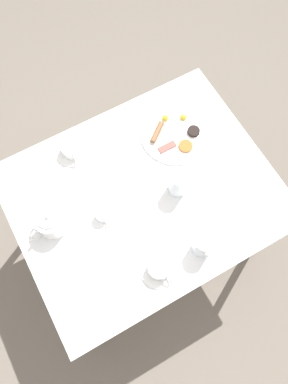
{
  "coord_description": "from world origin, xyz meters",
  "views": [
    {
      "loc": [
        0.49,
        -0.27,
        2.24
      ],
      "look_at": [
        0.0,
        0.0,
        0.76
      ],
      "focal_mm": 35.0,
      "sensor_mm": 36.0,
      "label": 1
    }
  ],
  "objects_px": {
    "breakfast_plate": "(175,133)",
    "water_glass_tall": "(204,244)",
    "teapot_near": "(51,221)",
    "napkin_folded": "(97,303)",
    "water_glass_short": "(179,183)",
    "teacup_with_saucer_right": "(159,269)",
    "knife_by_plate": "(112,180)",
    "teacup_with_saucer_left": "(71,149)",
    "fork_by_plate": "(225,175)",
    "spoon_for_tea": "(143,213)",
    "creamer_jug": "(102,215)"
  },
  "relations": [
    {
      "from": "teacup_with_saucer_left",
      "to": "napkin_folded",
      "type": "relative_size",
      "value": 0.86
    },
    {
      "from": "teapot_near",
      "to": "knife_by_plate",
      "type": "bearing_deg",
      "value": -5.41
    },
    {
      "from": "water_glass_tall",
      "to": "knife_by_plate",
      "type": "xyz_separation_m",
      "value": [
        -0.44,
        -0.18,
        -0.06
      ]
    },
    {
      "from": "breakfast_plate",
      "to": "napkin_folded",
      "type": "bearing_deg",
      "value": -52.62
    },
    {
      "from": "napkin_folded",
      "to": "spoon_for_tea",
      "type": "bearing_deg",
      "value": 124.6
    },
    {
      "from": "teapot_near",
      "to": "knife_by_plate",
      "type": "distance_m",
      "value": 0.31
    },
    {
      "from": "breakfast_plate",
      "to": "fork_by_plate",
      "type": "height_order",
      "value": "breakfast_plate"
    },
    {
      "from": "teapot_near",
      "to": "water_glass_tall",
      "type": "bearing_deg",
      "value": -54.63
    },
    {
      "from": "teacup_with_saucer_left",
      "to": "water_glass_tall",
      "type": "distance_m",
      "value": 0.7
    },
    {
      "from": "breakfast_plate",
      "to": "creamer_jug",
      "type": "xyz_separation_m",
      "value": [
        0.19,
        -0.47,
        0.02
      ]
    },
    {
      "from": "teapot_near",
      "to": "teacup_with_saucer_right",
      "type": "distance_m",
      "value": 0.47
    },
    {
      "from": "breakfast_plate",
      "to": "knife_by_plate",
      "type": "height_order",
      "value": "breakfast_plate"
    },
    {
      "from": "water_glass_tall",
      "to": "creamer_jug",
      "type": "bearing_deg",
      "value": -136.97
    },
    {
      "from": "water_glass_short",
      "to": "spoon_for_tea",
      "type": "height_order",
      "value": "water_glass_short"
    },
    {
      "from": "teacup_with_saucer_left",
      "to": "creamer_jug",
      "type": "height_order",
      "value": "teacup_with_saucer_left"
    },
    {
      "from": "napkin_folded",
      "to": "fork_by_plate",
      "type": "bearing_deg",
      "value": 105.92
    },
    {
      "from": "water_glass_tall",
      "to": "spoon_for_tea",
      "type": "height_order",
      "value": "water_glass_tall"
    },
    {
      "from": "teapot_near",
      "to": "water_glass_tall",
      "type": "xyz_separation_m",
      "value": [
        0.38,
        0.48,
        0.01
      ]
    },
    {
      "from": "teacup_with_saucer_left",
      "to": "water_glass_short",
      "type": "distance_m",
      "value": 0.5
    },
    {
      "from": "water_glass_tall",
      "to": "spoon_for_tea",
      "type": "distance_m",
      "value": 0.28
    },
    {
      "from": "teacup_with_saucer_left",
      "to": "water_glass_tall",
      "type": "height_order",
      "value": "water_glass_tall"
    },
    {
      "from": "spoon_for_tea",
      "to": "water_glass_short",
      "type": "bearing_deg",
      "value": 98.33
    },
    {
      "from": "creamer_jug",
      "to": "spoon_for_tea",
      "type": "bearing_deg",
      "value": 65.77
    },
    {
      "from": "water_glass_tall",
      "to": "knife_by_plate",
      "type": "distance_m",
      "value": 0.48
    },
    {
      "from": "breakfast_plate",
      "to": "water_glass_tall",
      "type": "bearing_deg",
      "value": -19.15
    },
    {
      "from": "creamer_jug",
      "to": "napkin_folded",
      "type": "distance_m",
      "value": 0.35
    },
    {
      "from": "knife_by_plate",
      "to": "teacup_with_saucer_right",
      "type": "bearing_deg",
      "value": -1.77
    },
    {
      "from": "creamer_jug",
      "to": "teacup_with_saucer_right",
      "type": "bearing_deg",
      "value": 17.5
    },
    {
      "from": "teacup_with_saucer_right",
      "to": "fork_by_plate",
      "type": "distance_m",
      "value": 0.51
    },
    {
      "from": "breakfast_plate",
      "to": "spoon_for_tea",
      "type": "distance_m",
      "value": 0.41
    },
    {
      "from": "teapot_near",
      "to": "napkin_folded",
      "type": "height_order",
      "value": "teapot_near"
    },
    {
      "from": "water_glass_tall",
      "to": "fork_by_plate",
      "type": "relative_size",
      "value": 0.84
    },
    {
      "from": "teapot_near",
      "to": "water_glass_short",
      "type": "relative_size",
      "value": 1.59
    },
    {
      "from": "breakfast_plate",
      "to": "spoon_for_tea",
      "type": "xyz_separation_m",
      "value": [
        0.26,
        -0.31,
        -0.01
      ]
    },
    {
      "from": "water_glass_short",
      "to": "water_glass_tall",
      "type": "bearing_deg",
      "value": -9.96
    },
    {
      "from": "water_glass_tall",
      "to": "creamer_jug",
      "type": "xyz_separation_m",
      "value": [
        -0.31,
        -0.29,
        -0.03
      ]
    },
    {
      "from": "teacup_with_saucer_left",
      "to": "napkin_folded",
      "type": "xyz_separation_m",
      "value": [
        0.64,
        -0.2,
        -0.02
      ]
    },
    {
      "from": "teapot_near",
      "to": "knife_by_plate",
      "type": "xyz_separation_m",
      "value": [
        -0.06,
        0.3,
        -0.05
      ]
    },
    {
      "from": "teacup_with_saucer_left",
      "to": "spoon_for_tea",
      "type": "distance_m",
      "value": 0.43
    },
    {
      "from": "water_glass_tall",
      "to": "spoon_for_tea",
      "type": "relative_size",
      "value": 0.92
    },
    {
      "from": "teacup_with_saucer_right",
      "to": "knife_by_plate",
      "type": "bearing_deg",
      "value": 178.23
    },
    {
      "from": "creamer_jug",
      "to": "fork_by_plate",
      "type": "height_order",
      "value": "creamer_jug"
    },
    {
      "from": "teacup_with_saucer_left",
      "to": "water_glass_short",
      "type": "bearing_deg",
      "value": 39.99
    },
    {
      "from": "knife_by_plate",
      "to": "spoon_for_tea",
      "type": "xyz_separation_m",
      "value": [
        0.2,
        0.05,
        -0.0
      ]
    },
    {
      "from": "fork_by_plate",
      "to": "water_glass_short",
      "type": "bearing_deg",
      "value": -102.39
    },
    {
      "from": "water_glass_short",
      "to": "fork_by_plate",
      "type": "distance_m",
      "value": 0.23
    },
    {
      "from": "teacup_with_saucer_left",
      "to": "fork_by_plate",
      "type": "height_order",
      "value": "teacup_with_saucer_left"
    },
    {
      "from": "teacup_with_saucer_right",
      "to": "teapot_near",
      "type": "bearing_deg",
      "value": -142.08
    },
    {
      "from": "teapot_near",
      "to": "water_glass_short",
      "type": "height_order",
      "value": "water_glass_short"
    },
    {
      "from": "teacup_with_saucer_right",
      "to": "water_glass_tall",
      "type": "distance_m",
      "value": 0.2
    }
  ]
}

